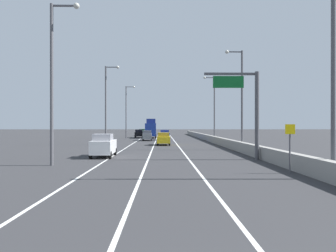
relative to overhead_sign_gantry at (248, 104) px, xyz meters
name	(u,v)px	position (x,y,z in m)	size (l,w,h in m)	color
ground_plane	(166,139)	(-6.53, 40.59, -4.73)	(320.00, 320.00, 0.00)	#2D2D30
lane_stripe_left	(137,141)	(-12.03, 31.59, -4.73)	(0.16, 130.00, 0.00)	silver
lane_stripe_center	(156,141)	(-8.53, 31.59, -4.73)	(0.16, 130.00, 0.00)	silver
lane_stripe_right	(174,141)	(-5.03, 31.59, -4.73)	(0.16, 130.00, 0.00)	silver
jersey_barrier_right	(225,142)	(1.34, 16.59, -4.18)	(0.60, 120.00, 1.10)	gray
overhead_sign_gantry	(248,104)	(0.00, 0.00, 0.00)	(4.68, 0.36, 7.50)	#47474C
speed_advisory_sign	(290,145)	(0.44, -7.49, -2.96)	(0.60, 0.11, 3.00)	#4C4C51
lamp_post_right_near	(329,56)	(1.77, -9.45, 1.98)	(2.14, 0.44, 11.87)	#4C4C51
lamp_post_right_second	(240,94)	(1.93, 10.40, 1.98)	(2.14, 0.44, 11.87)	#4C4C51
lamp_post_right_third	(213,105)	(2.01, 30.25, 1.98)	(2.14, 0.44, 11.87)	#4C4C51
lamp_post_left_near	(55,74)	(-15.15, -3.45, 1.98)	(2.14, 0.44, 11.87)	#4C4C51
lamp_post_left_mid	(107,100)	(-15.56, 20.37, 1.98)	(2.14, 0.44, 11.87)	#4C4C51
lamp_post_left_far	(127,109)	(-15.29, 44.19, 1.98)	(2.14, 0.44, 11.87)	#4C4C51
car_blue_0	(165,135)	(-6.84, 35.28, -3.72)	(2.01, 4.54, 2.03)	#1E389E
car_green_1	(142,132)	(-12.97, 62.38, -3.80)	(1.87, 4.07, 1.86)	#196033
car_gray_2	(147,135)	(-10.18, 33.31, -3.75)	(1.87, 4.53, 1.96)	slate
car_yellow_3	(163,139)	(-7.13, 19.71, -3.79)	(1.96, 4.49, 1.87)	gold
car_black_4	(139,134)	(-12.86, 48.12, -3.77)	(2.02, 4.08, 1.92)	black
car_white_5	(104,145)	(-12.76, 2.60, -3.66)	(1.99, 4.46, 2.14)	white
box_truck	(151,129)	(-9.95, 45.74, -2.68)	(2.58, 8.63, 4.47)	navy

